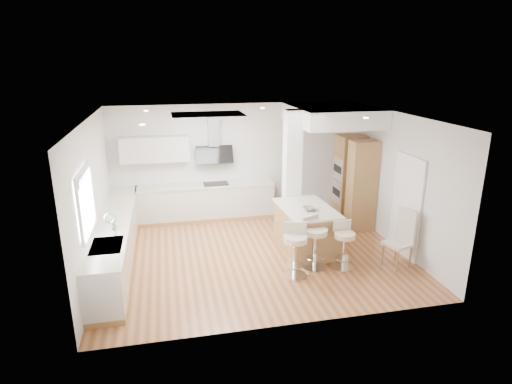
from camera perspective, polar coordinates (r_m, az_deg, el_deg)
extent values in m
plane|color=#AB6B3F|center=(8.86, -0.21, -8.25)|extent=(6.00, 6.00, 0.00)
cube|color=white|center=(8.86, -0.21, -8.25)|extent=(6.00, 5.00, 0.02)
cube|color=silver|center=(10.73, -2.99, 4.25)|extent=(6.00, 0.04, 2.80)
cube|color=silver|center=(8.30, -20.93, -0.86)|extent=(0.04, 5.00, 2.80)
cube|color=silver|center=(9.42, 17.95, 1.54)|extent=(0.04, 5.00, 2.80)
cube|color=white|center=(8.53, -6.43, 10.14)|extent=(1.40, 0.95, 0.05)
cube|color=white|center=(8.53, -6.43, 10.04)|extent=(1.25, 0.80, 0.03)
cylinder|color=white|center=(9.38, -14.45, 10.43)|extent=(0.10, 0.10, 0.02)
cylinder|color=white|center=(7.40, -14.91, 8.65)|extent=(0.10, 0.10, 0.02)
cylinder|color=white|center=(9.62, 0.86, 11.12)|extent=(0.10, 0.10, 0.02)
cylinder|color=white|center=(9.60, 10.47, 10.83)|extent=(0.10, 0.10, 0.02)
cylinder|color=white|center=(8.24, 14.45, 9.53)|extent=(0.10, 0.10, 0.02)
cube|color=white|center=(7.37, -21.79, -1.14)|extent=(0.03, 1.15, 0.95)
cube|color=white|center=(7.24, -22.16, 2.66)|extent=(0.04, 1.28, 0.06)
cube|color=white|center=(7.54, -21.29, -4.78)|extent=(0.04, 1.28, 0.06)
cube|color=white|center=(6.80, -22.49, -2.74)|extent=(0.04, 0.06, 0.95)
cube|color=white|center=(7.95, -21.06, 0.23)|extent=(0.04, 0.06, 0.95)
cube|color=#ACAEB4|center=(7.25, -21.98, 2.09)|extent=(0.03, 1.18, 0.14)
cube|color=#403A33|center=(9.03, 19.49, -1.94)|extent=(0.02, 0.90, 2.00)
cube|color=white|center=(9.03, 19.41, -1.95)|extent=(0.05, 1.00, 2.10)
cube|color=#AA7D49|center=(8.97, -17.87, -8.47)|extent=(0.60, 4.50, 0.10)
cube|color=beige|center=(8.80, -18.13, -5.94)|extent=(0.60, 4.50, 0.76)
cube|color=beige|center=(8.66, -18.38, -3.50)|extent=(0.63, 4.50, 0.04)
cube|color=#A4A4A9|center=(7.50, -19.30, -6.78)|extent=(0.50, 0.75, 0.02)
cube|color=#A4A4A9|center=(7.36, -19.41, -7.70)|extent=(0.40, 0.34, 0.10)
cube|color=#A4A4A9|center=(7.68, -19.11, -6.58)|extent=(0.40, 0.34, 0.10)
cylinder|color=silver|center=(7.69, -18.30, -4.54)|extent=(0.02, 0.02, 0.36)
torus|color=silver|center=(7.64, -18.95, -3.31)|extent=(0.18, 0.02, 0.18)
imported|color=#448646|center=(8.03, -18.56, -3.75)|extent=(0.17, 0.12, 0.33)
cube|color=#AA7D49|center=(10.75, -6.57, -3.35)|extent=(3.30, 0.60, 0.10)
cube|color=beige|center=(10.60, -6.65, -1.18)|extent=(3.30, 0.60, 0.76)
cube|color=beige|center=(10.48, -6.73, 0.89)|extent=(3.33, 0.63, 0.04)
cube|color=black|center=(10.50, -5.37, 1.11)|extent=(0.60, 0.40, 0.01)
cube|color=beige|center=(10.35, -13.35, 5.58)|extent=(1.60, 0.34, 0.60)
cube|color=#A4A4A9|center=(10.42, -5.70, 8.00)|extent=(0.25, 0.18, 0.70)
cube|color=black|center=(10.44, -5.56, 4.95)|extent=(0.90, 0.26, 0.44)
cube|color=white|center=(9.49, 4.81, 2.46)|extent=(0.35, 0.35, 2.80)
cube|color=white|center=(10.03, 10.07, 10.05)|extent=(1.78, 2.20, 0.40)
cube|color=#AA7D49|center=(10.64, 12.33, 1.81)|extent=(0.62, 0.62, 2.10)
cube|color=#AA7D49|center=(10.04, 13.95, 0.75)|extent=(0.62, 0.40, 2.10)
cube|color=#A4A4A9|center=(10.46, 10.87, 3.05)|extent=(0.02, 0.55, 0.55)
cube|color=#A4A4A9|center=(10.61, 10.69, 0.01)|extent=(0.02, 0.55, 0.55)
cube|color=black|center=(10.46, 10.82, 3.04)|extent=(0.01, 0.45, 0.18)
cube|color=black|center=(10.61, 10.64, 0.01)|extent=(0.01, 0.45, 0.18)
cube|color=#AA7D49|center=(8.94, 6.64, -5.02)|extent=(1.01, 1.50, 0.89)
cube|color=beige|center=(8.77, 6.75, -2.20)|extent=(1.09, 1.58, 0.04)
imported|color=gray|center=(8.62, 7.14, -2.20)|extent=(0.28, 0.28, 0.07)
sphere|color=#BF7116|center=(8.63, 7.39, -2.15)|extent=(0.08, 0.08, 0.07)
sphere|color=#BF7116|center=(8.62, 6.83, -2.16)|extent=(0.08, 0.08, 0.07)
sphere|color=olive|center=(8.58, 7.24, -2.27)|extent=(0.08, 0.08, 0.07)
cylinder|color=silver|center=(8.05, 5.13, -11.01)|extent=(0.57, 0.57, 0.03)
cylinder|color=silver|center=(7.90, 5.20, -8.80)|extent=(0.09, 0.09, 0.67)
cylinder|color=silver|center=(7.96, 5.17, -9.67)|extent=(0.44, 0.44, 0.02)
cylinder|color=beige|center=(7.74, 5.27, -6.27)|extent=(0.54, 0.54, 0.10)
cube|color=beige|center=(7.83, 5.30, -4.75)|extent=(0.39, 0.16, 0.23)
cylinder|color=silver|center=(8.39, 7.78, -9.88)|extent=(0.61, 0.61, 0.03)
cylinder|color=silver|center=(8.24, 7.88, -7.72)|extent=(0.10, 0.10, 0.68)
cylinder|color=silver|center=(8.29, 7.84, -8.57)|extent=(0.47, 0.47, 0.02)
cylinder|color=beige|center=(8.08, 7.99, -5.25)|extent=(0.58, 0.58, 0.10)
cube|color=beige|center=(8.13, 7.22, -3.89)|extent=(0.38, 0.21, 0.23)
cylinder|color=silver|center=(8.48, 11.47, -9.78)|extent=(0.41, 0.41, 0.03)
cylinder|color=silver|center=(8.34, 11.60, -7.86)|extent=(0.07, 0.07, 0.61)
cylinder|color=silver|center=(8.39, 11.55, -8.61)|extent=(0.32, 0.32, 0.01)
cylinder|color=beige|center=(8.20, 11.75, -5.66)|extent=(0.39, 0.39, 0.09)
cube|color=beige|center=(8.28, 11.39, -4.38)|extent=(0.36, 0.05, 0.21)
cube|color=beige|center=(8.61, 18.37, -6.60)|extent=(0.56, 0.56, 0.06)
cube|color=beige|center=(8.63, 19.45, -4.32)|extent=(0.18, 0.41, 0.71)
cylinder|color=#AA7D49|center=(8.49, 18.31, -8.80)|extent=(0.04, 0.04, 0.43)
cylinder|color=#AA7D49|center=(8.70, 16.56, -7.98)|extent=(0.04, 0.04, 0.43)
cylinder|color=#AA7D49|center=(8.74, 19.87, -8.19)|extent=(0.04, 0.04, 0.43)
cylinder|color=#AA7D49|center=(8.94, 18.13, -7.41)|extent=(0.04, 0.04, 0.43)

